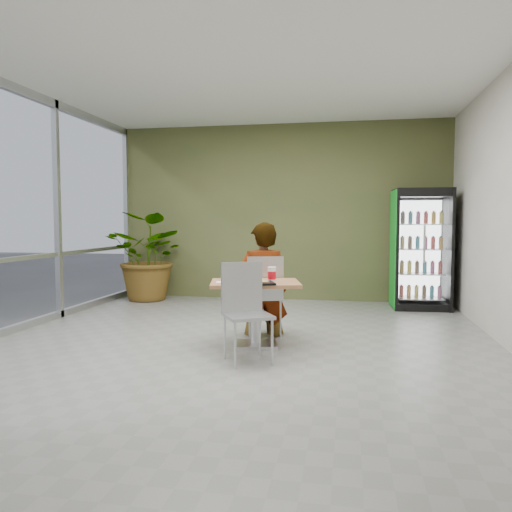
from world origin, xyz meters
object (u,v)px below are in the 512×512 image
Objects in this scene: soda_cup at (272,275)px; beverage_fridge at (421,249)px; chair_near at (245,303)px; seated_woman at (263,291)px; cafeteria_tray at (256,283)px; chair_far at (264,289)px; potted_plant at (151,257)px; dining_table at (255,300)px.

beverage_fridge reaches higher than soda_cup.
chair_near is at bearing -109.24° from soda_cup.
cafeteria_tray is (0.06, -0.81, 0.20)m from seated_woman.
seated_woman is 0.66m from soda_cup.
chair_far is 1.00× the size of chair_near.
chair_near is 0.63× the size of potted_plant.
chair_near reaches higher than cafeteria_tray.
soda_cup is at bearing -127.50° from beverage_fridge.
cafeteria_tray is 0.25× the size of potted_plant.
cafeteria_tray is at bearing -77.16° from dining_table.
seated_woman is at bearing -76.52° from chair_far.
chair_near is at bearing 74.17° from seated_woman.
beverage_fridge is (2.22, 2.38, 0.42)m from seated_woman.
chair_near is 0.64m from soda_cup.
soda_cup is (0.20, 0.56, 0.24)m from chair_near.
potted_plant is (-2.54, 3.21, 0.04)m from cafeteria_tray.
beverage_fridge is at bearing 53.16° from dining_table.
dining_table is 2.87× the size of cafeteria_tray.
chair_far is 0.63× the size of potted_plant.
soda_cup reaches higher than dining_table.
dining_table is 0.56m from chair_near.
potted_plant is (-2.51, 2.45, 0.21)m from chair_far.
soda_cup is 0.29m from cafeteria_tray.
soda_cup is (0.19, 0.01, 0.30)m from dining_table.
beverage_fridge reaches higher than dining_table.
seated_woman is at bearing 109.61° from soda_cup.
chair_far is 0.60m from soda_cup.
chair_near is at bearing -125.34° from beverage_fridge.
soda_cup is 0.09× the size of beverage_fridge.
dining_table is 0.65× the size of seated_woman.
cafeteria_tray is 4.10m from potted_plant.
potted_plant is (-4.70, 0.03, -0.18)m from beverage_fridge.
potted_plant is at bearing 176.61° from beverage_fridge.
chair_near is 0.37m from cafeteria_tray.
chair_far is 0.78m from cafeteria_tray.
seated_woman is at bearing -136.12° from beverage_fridge.
soda_cup is (0.20, -0.57, 0.27)m from seated_woman.
potted_plant is at bearing 132.10° from soda_cup.
beverage_fridge reaches higher than potted_plant.
beverage_fridge is (2.21, 3.51, 0.39)m from chair_near.
chair_near is at bearing -90.35° from dining_table.
dining_table is 0.53m from chair_far.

